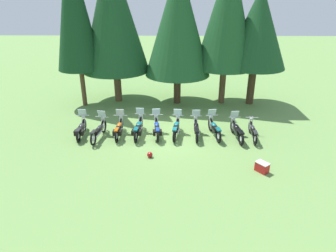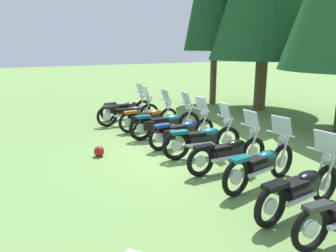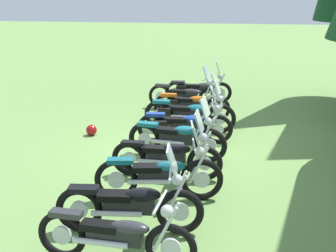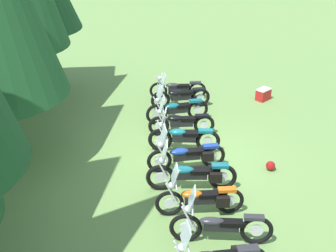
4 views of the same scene
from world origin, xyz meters
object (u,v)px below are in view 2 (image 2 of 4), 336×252
at_px(dropped_helmet, 99,151).
at_px(motorcycle_2, 148,117).
at_px(motorcycle_4, 182,130).
at_px(motorcycle_3, 165,123).
at_px(motorcycle_6, 229,151).
at_px(motorcycle_5, 204,139).
at_px(motorcycle_0, 125,108).
at_px(motorcycle_7, 262,164).
at_px(motorcycle_8, 302,188).
at_px(motorcycle_1, 129,112).

bearing_deg(dropped_helmet, motorcycle_2, 128.98).
relative_size(motorcycle_4, dropped_helmet, 8.34).
relative_size(motorcycle_3, motorcycle_6, 1.10).
relative_size(motorcycle_2, motorcycle_3, 0.90).
bearing_deg(motorcycle_5, motorcycle_0, 98.88).
relative_size(motorcycle_0, motorcycle_3, 0.90).
xyz_separation_m(motorcycle_0, dropped_helmet, (3.91, -2.26, -0.31)).
height_order(motorcycle_3, dropped_helmet, motorcycle_3).
distance_m(motorcycle_6, motorcycle_7, 0.99).
height_order(motorcycle_6, motorcycle_7, motorcycle_7).
bearing_deg(motorcycle_0, motorcycle_5, -92.00).
bearing_deg(motorcycle_4, motorcycle_8, -98.60).
distance_m(motorcycle_2, motorcycle_8, 6.39).
distance_m(motorcycle_1, motorcycle_8, 7.43).
xyz_separation_m(motorcycle_0, motorcycle_2, (2.07, 0.01, 0.02)).
relative_size(motorcycle_3, motorcycle_8, 1.07).
distance_m(motorcycle_0, motorcycle_5, 5.20).
distance_m(motorcycle_5, dropped_helmet, 2.71).
height_order(motorcycle_4, motorcycle_7, motorcycle_7).
height_order(motorcycle_0, motorcycle_2, motorcycle_2).
relative_size(motorcycle_6, motorcycle_7, 0.99).
bearing_deg(motorcycle_8, motorcycle_7, 72.65).
xyz_separation_m(motorcycle_2, motorcycle_8, (6.39, -0.16, 0.01)).
distance_m(motorcycle_5, motorcycle_6, 1.09).
distance_m(motorcycle_0, motorcycle_3, 3.13).
bearing_deg(motorcycle_6, motorcycle_0, 91.35).
bearing_deg(motorcycle_5, motorcycle_7, -82.37).
bearing_deg(motorcycle_8, motorcycle_2, 82.51).
xyz_separation_m(motorcycle_1, motorcycle_3, (2.10, 0.33, 0.01)).
distance_m(motorcycle_5, motorcycle_7, 2.08).
xyz_separation_m(motorcycle_0, motorcycle_8, (8.46, -0.14, 0.03)).
bearing_deg(motorcycle_4, motorcycle_2, 86.65).
xyz_separation_m(motorcycle_7, dropped_helmet, (-3.37, -2.36, -0.34)).
bearing_deg(motorcycle_2, motorcycle_3, -85.64).
bearing_deg(motorcycle_5, motorcycle_6, -84.19).
bearing_deg(motorcycle_3, motorcycle_0, 95.38).
height_order(motorcycle_1, motorcycle_4, motorcycle_1).
bearing_deg(motorcycle_0, dropped_helmet, -123.14).
bearing_deg(motorcycle_2, motorcycle_1, 104.85).
bearing_deg(motorcycle_2, motorcycle_0, 91.18).
distance_m(motorcycle_1, motorcycle_4, 3.14).
height_order(motorcycle_2, motorcycle_5, motorcycle_5).
distance_m(motorcycle_6, dropped_helmet, 3.34).
bearing_deg(motorcycle_7, dropped_helmet, 115.21).
distance_m(motorcycle_4, motorcycle_8, 4.32).
height_order(motorcycle_0, motorcycle_1, motorcycle_1).
distance_m(motorcycle_2, motorcycle_6, 4.22).
xyz_separation_m(motorcycle_4, motorcycle_6, (2.14, -0.03, -0.01)).
bearing_deg(motorcycle_4, motorcycle_7, -95.48).
bearing_deg(motorcycle_7, motorcycle_3, 80.40).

